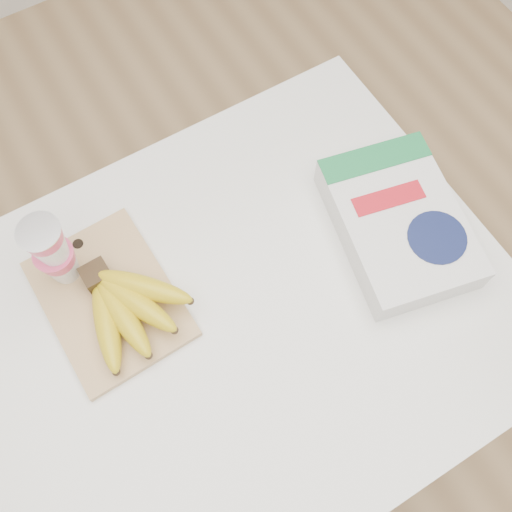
{
  "coord_description": "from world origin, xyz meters",
  "views": [
    {
      "loc": [
        -0.03,
        -0.29,
        1.88
      ],
      "look_at": [
        0.19,
        0.06,
        0.95
      ],
      "focal_mm": 40.0,
      "sensor_mm": 36.0,
      "label": 1
    }
  ],
  "objects_px": {
    "table": "(204,392)",
    "yogurt_stack": "(52,252)",
    "bananas": "(125,306)",
    "cutting_board": "(109,298)",
    "cereal_box": "(398,223)"
  },
  "relations": [
    {
      "from": "table",
      "to": "yogurt_stack",
      "type": "height_order",
      "value": "yogurt_stack"
    },
    {
      "from": "table",
      "to": "bananas",
      "type": "height_order",
      "value": "bananas"
    },
    {
      "from": "yogurt_stack",
      "to": "bananas",
      "type": "bearing_deg",
      "value": -63.28
    },
    {
      "from": "cutting_board",
      "to": "yogurt_stack",
      "type": "relative_size",
      "value": 1.74
    },
    {
      "from": "bananas",
      "to": "yogurt_stack",
      "type": "height_order",
      "value": "yogurt_stack"
    },
    {
      "from": "table",
      "to": "cutting_board",
      "type": "height_order",
      "value": "cutting_board"
    },
    {
      "from": "yogurt_stack",
      "to": "cereal_box",
      "type": "distance_m",
      "value": 0.62
    },
    {
      "from": "table",
      "to": "yogurt_stack",
      "type": "bearing_deg",
      "value": 117.82
    },
    {
      "from": "table",
      "to": "yogurt_stack",
      "type": "distance_m",
      "value": 0.61
    },
    {
      "from": "cutting_board",
      "to": "cereal_box",
      "type": "xyz_separation_m",
      "value": [
        0.53,
        -0.15,
        0.03
      ]
    },
    {
      "from": "table",
      "to": "bananas",
      "type": "distance_m",
      "value": 0.51
    },
    {
      "from": "cereal_box",
      "to": "table",
      "type": "bearing_deg",
      "value": -168.87
    },
    {
      "from": "yogurt_stack",
      "to": "table",
      "type": "bearing_deg",
      "value": -62.18
    },
    {
      "from": "cutting_board",
      "to": "bananas",
      "type": "distance_m",
      "value": 0.06
    },
    {
      "from": "table",
      "to": "cutting_board",
      "type": "distance_m",
      "value": 0.49
    }
  ]
}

